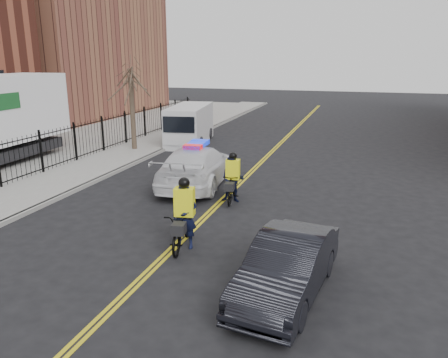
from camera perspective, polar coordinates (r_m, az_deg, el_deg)
name	(u,v)px	position (r m, az deg, el deg)	size (l,w,h in m)	color
ground	(193,229)	(13.96, -4.11, -6.55)	(120.00, 120.00, 0.00)	black
center_line_left	(252,169)	(21.24, 3.71, 1.31)	(0.10, 60.00, 0.01)	gold
center_line_right	(255,169)	(21.20, 4.13, 1.27)	(0.10, 60.00, 0.01)	gold
sidewalk	(118,157)	(24.07, -13.69, 2.77)	(3.00, 60.00, 0.15)	gray
curb	(143,159)	(23.33, -10.53, 2.56)	(0.20, 60.00, 0.15)	gray
iron_fence	(92,139)	(24.69, -16.82, 5.06)	(0.12, 28.00, 2.00)	black
warehouse_far	(58,37)	(45.54, -20.92, 16.90)	(14.00, 18.00, 14.00)	brown
street_tree	(131,89)	(25.33, -12.03, 11.43)	(3.20, 3.20, 4.80)	#392D21
police_cruiser	(197,166)	(18.41, -3.55, 1.75)	(2.88, 5.97, 1.84)	white
dark_sedan	(287,266)	(10.17, 8.25, -11.21)	(1.49, 4.27, 1.41)	black
cargo_van	(189,125)	(27.51, -4.57, 7.01)	(2.89, 5.81, 2.33)	silver
cyclist_near	(185,224)	(12.45, -5.12, -5.82)	(1.09, 2.21, 2.08)	black
cyclist_far	(233,183)	(16.24, 1.15, -0.47)	(0.93, 1.94, 1.91)	black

